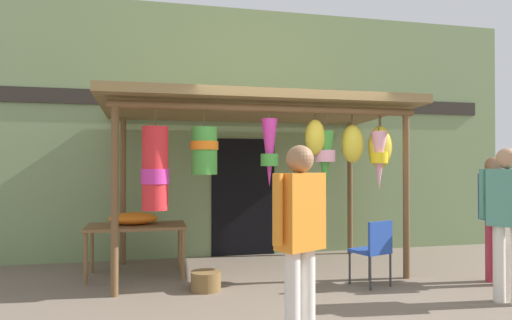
{
  "coord_description": "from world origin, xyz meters",
  "views": [
    {
      "loc": [
        -1.79,
        -5.54,
        1.54
      ],
      "look_at": [
        -0.3,
        0.79,
        1.62
      ],
      "focal_mm": 32.11,
      "sensor_mm": 36.0,
      "label": 1
    }
  ],
  "objects_px": {
    "folding_chair": "(374,247)",
    "shopper_by_bananas": "(508,211)",
    "vendor_in_orange": "(300,229)",
    "customer_foreground": "(494,208)",
    "flower_heap_on_table": "(134,218)",
    "wicker_basket_by_table": "(206,281)",
    "display_table": "(136,230)"
  },
  "relations": [
    {
      "from": "flower_heap_on_table",
      "to": "folding_chair",
      "type": "xyz_separation_m",
      "value": [
        3.0,
        -1.31,
        -0.3
      ]
    },
    {
      "from": "folding_chair",
      "to": "wicker_basket_by_table",
      "type": "bearing_deg",
      "value": 171.58
    },
    {
      "from": "wicker_basket_by_table",
      "to": "shopper_by_bananas",
      "type": "bearing_deg",
      "value": -21.75
    },
    {
      "from": "display_table",
      "to": "shopper_by_bananas",
      "type": "xyz_separation_m",
      "value": [
        4.1,
        -2.25,
        0.39
      ]
    },
    {
      "from": "display_table",
      "to": "folding_chair",
      "type": "relative_size",
      "value": 1.61
    },
    {
      "from": "wicker_basket_by_table",
      "to": "vendor_in_orange",
      "type": "height_order",
      "value": "vendor_in_orange"
    },
    {
      "from": "flower_heap_on_table",
      "to": "shopper_by_bananas",
      "type": "distance_m",
      "value": 4.72
    },
    {
      "from": "shopper_by_bananas",
      "to": "folding_chair",
      "type": "bearing_deg",
      "value": 139.0
    },
    {
      "from": "folding_chair",
      "to": "customer_foreground",
      "type": "xyz_separation_m",
      "value": [
        1.61,
        -0.2,
        0.47
      ]
    },
    {
      "from": "display_table",
      "to": "wicker_basket_by_table",
      "type": "height_order",
      "value": "display_table"
    },
    {
      "from": "display_table",
      "to": "vendor_in_orange",
      "type": "xyz_separation_m",
      "value": [
        1.39,
        -3.0,
        0.37
      ]
    },
    {
      "from": "display_table",
      "to": "flower_heap_on_table",
      "type": "distance_m",
      "value": 0.16
    },
    {
      "from": "display_table",
      "to": "customer_foreground",
      "type": "height_order",
      "value": "customer_foreground"
    },
    {
      "from": "vendor_in_orange",
      "to": "customer_foreground",
      "type": "relative_size",
      "value": 1.03
    },
    {
      "from": "flower_heap_on_table",
      "to": "shopper_by_bananas",
      "type": "bearing_deg",
      "value": -29.09
    },
    {
      "from": "wicker_basket_by_table",
      "to": "shopper_by_bananas",
      "type": "height_order",
      "value": "shopper_by_bananas"
    },
    {
      "from": "flower_heap_on_table",
      "to": "customer_foreground",
      "type": "height_order",
      "value": "customer_foreground"
    },
    {
      "from": "flower_heap_on_table",
      "to": "wicker_basket_by_table",
      "type": "xyz_separation_m",
      "value": [
        0.88,
        -1.0,
        -0.68
      ]
    },
    {
      "from": "flower_heap_on_table",
      "to": "customer_foreground",
      "type": "xyz_separation_m",
      "value": [
        4.61,
        -1.52,
        0.18
      ]
    },
    {
      "from": "vendor_in_orange",
      "to": "customer_foreground",
      "type": "bearing_deg",
      "value": 25.49
    },
    {
      "from": "display_table",
      "to": "shopper_by_bananas",
      "type": "distance_m",
      "value": 4.69
    },
    {
      "from": "display_table",
      "to": "shopper_by_bananas",
      "type": "bearing_deg",
      "value": -28.82
    },
    {
      "from": "wicker_basket_by_table",
      "to": "vendor_in_orange",
      "type": "xyz_separation_m",
      "value": [
        0.53,
        -2.04,
        0.9
      ]
    },
    {
      "from": "wicker_basket_by_table",
      "to": "customer_foreground",
      "type": "height_order",
      "value": "customer_foreground"
    },
    {
      "from": "folding_chair",
      "to": "shopper_by_bananas",
      "type": "xyz_separation_m",
      "value": [
        1.13,
        -0.98,
        0.53
      ]
    },
    {
      "from": "customer_foreground",
      "to": "flower_heap_on_table",
      "type": "bearing_deg",
      "value": 161.77
    },
    {
      "from": "wicker_basket_by_table",
      "to": "vendor_in_orange",
      "type": "bearing_deg",
      "value": -75.35
    },
    {
      "from": "display_table",
      "to": "customer_foreground",
      "type": "bearing_deg",
      "value": -17.87
    },
    {
      "from": "wicker_basket_by_table",
      "to": "customer_foreground",
      "type": "xyz_separation_m",
      "value": [
        3.72,
        -0.52,
        0.86
      ]
    },
    {
      "from": "vendor_in_orange",
      "to": "customer_foreground",
      "type": "height_order",
      "value": "vendor_in_orange"
    },
    {
      "from": "folding_chair",
      "to": "shopper_by_bananas",
      "type": "bearing_deg",
      "value": -41.0
    },
    {
      "from": "folding_chair",
      "to": "wicker_basket_by_table",
      "type": "xyz_separation_m",
      "value": [
        -2.11,
        0.31,
        -0.39
      ]
    }
  ]
}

